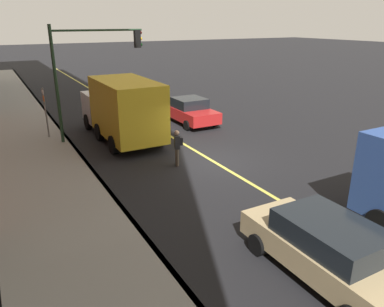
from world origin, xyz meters
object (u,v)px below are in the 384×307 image
pedestrian_with_backpack (178,145)px  street_sign_post (45,110)px  traffic_light_mast (90,62)px  truck_yellow (122,108)px  car_tan (328,248)px  car_red (189,111)px

pedestrian_with_backpack → street_sign_post: bearing=33.2°
traffic_light_mast → street_sign_post: 3.55m
pedestrian_with_backpack → street_sign_post: 8.03m
truck_yellow → traffic_light_mast: traffic_light_mast is taller
truck_yellow → traffic_light_mast: (0.66, 1.29, 2.37)m
car_tan → car_red: size_ratio=1.02×
car_red → street_sign_post: (0.55, 8.29, 0.87)m
pedestrian_with_backpack → street_sign_post: size_ratio=0.57×
car_tan → car_red: (14.67, -4.12, -0.02)m
car_red → street_sign_post: street_sign_post is taller
street_sign_post → truck_yellow: bearing=-118.5°
pedestrian_with_backpack → car_tan: bearing=178.6°
truck_yellow → car_red: bearing=-73.8°
truck_yellow → pedestrian_with_backpack: 4.89m
traffic_light_mast → street_sign_post: bearing=60.8°
car_red → traffic_light_mast: traffic_light_mast is taller
car_tan → pedestrian_with_backpack: (8.54, -0.20, 0.12)m
pedestrian_with_backpack → traffic_light_mast: 6.62m
car_tan → car_red: 15.24m
car_tan → truck_yellow: bearing=2.6°
car_red → street_sign_post: bearing=86.2°
traffic_light_mast → street_sign_post: traffic_light_mast is taller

